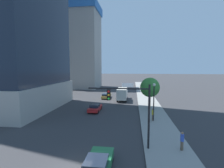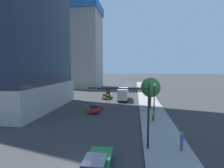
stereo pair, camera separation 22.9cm
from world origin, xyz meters
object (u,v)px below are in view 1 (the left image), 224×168
at_px(box_truck, 122,93).
at_px(pedestrian_blue_shirt, 182,141).
at_px(car_gold, 106,96).
at_px(car_green, 98,164).
at_px(car_red, 95,108).
at_px(street_lamp, 154,96).
at_px(construction_building, 78,43).
at_px(traffic_light_pole, 130,103).
at_px(pedestrian_yellow_shirt, 153,114).
at_px(street_tree, 150,87).

relative_size(box_truck, pedestrian_blue_shirt, 4.13).
bearing_deg(car_gold, car_green, -82.13).
relative_size(car_red, car_green, 1.03).
xyz_separation_m(street_lamp, car_green, (-5.58, -13.07, -3.09)).
xyz_separation_m(street_lamp, car_red, (-9.85, 4.80, -3.14)).
xyz_separation_m(construction_building, pedestrian_blue_shirt, (25.85, -48.43, -16.05)).
xyz_separation_m(traffic_light_pole, pedestrian_blue_shirt, (4.94, 0.05, -3.47)).
height_order(pedestrian_blue_shirt, pedestrian_yellow_shirt, pedestrian_yellow_shirt).
height_order(street_tree, car_red, street_tree).
bearing_deg(box_truck, street_tree, -54.43).
bearing_deg(traffic_light_pole, car_red, 115.66).
relative_size(traffic_light_pole, car_green, 1.43).
distance_m(car_gold, car_green, 31.20).
bearing_deg(street_lamp, construction_building, 121.41).
xyz_separation_m(construction_building, car_gold, (14.35, -21.78, -16.42)).
relative_size(traffic_light_pole, car_red, 1.39).
height_order(traffic_light_pole, box_truck, traffic_light_pole).
bearing_deg(traffic_light_pole, box_truck, 95.32).
bearing_deg(car_gold, box_truck, -26.18).
distance_m(street_tree, car_red, 11.00).
bearing_deg(box_truck, car_green, -90.00).
bearing_deg(street_lamp, box_truck, 109.51).
xyz_separation_m(traffic_light_pole, street_lamp, (3.29, 8.85, -0.73)).
distance_m(construction_building, car_red, 41.10).
height_order(street_lamp, car_green, street_lamp).
xyz_separation_m(car_red, car_gold, (-0.00, 13.04, 0.03)).
xyz_separation_m(construction_building, car_red, (14.35, -34.82, -16.45)).
relative_size(traffic_light_pole, street_lamp, 1.14).
bearing_deg(pedestrian_yellow_shirt, street_lamp, -53.74).
height_order(street_tree, pedestrian_blue_shirt, street_tree).
relative_size(car_red, pedestrian_blue_shirt, 2.56).
distance_m(construction_building, street_tree, 42.17).
relative_size(construction_building, car_gold, 8.53).
bearing_deg(car_gold, construction_building, 123.38).
height_order(construction_building, street_lamp, construction_building).
height_order(street_lamp, pedestrian_blue_shirt, street_lamp).
distance_m(street_tree, car_green, 21.84).
relative_size(construction_building, box_truck, 5.53).
bearing_deg(box_truck, construction_building, 127.95).
bearing_deg(traffic_light_pole, pedestrian_yellow_shirt, 70.24).
bearing_deg(pedestrian_yellow_shirt, car_gold, 118.85).
bearing_deg(car_gold, car_red, -90.00).
distance_m(construction_building, car_green, 58.24).
relative_size(street_tree, pedestrian_yellow_shirt, 3.28).
distance_m(street_lamp, car_green, 14.54).
bearing_deg(pedestrian_yellow_shirt, pedestrian_blue_shirt, -79.03).
height_order(traffic_light_pole, car_gold, traffic_light_pole).
distance_m(street_tree, car_gold, 14.65).
bearing_deg(car_green, pedestrian_blue_shirt, 30.52).
bearing_deg(car_green, car_red, 103.44).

